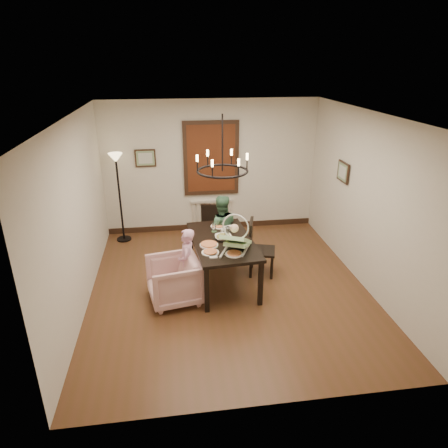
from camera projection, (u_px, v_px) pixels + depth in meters
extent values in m
cube|color=brown|center=(229.00, 286.00, 6.69)|extent=(4.50, 5.00, 0.01)
cube|color=white|center=(229.00, 115.00, 5.60)|extent=(4.50, 5.00, 0.01)
cube|color=beige|center=(211.00, 167.00, 8.43)|extent=(4.50, 0.01, 2.80)
cube|color=beige|center=(78.00, 216.00, 5.86)|extent=(0.01, 5.00, 2.80)
cube|color=beige|center=(367.00, 202.00, 6.44)|extent=(0.01, 5.00, 2.80)
cube|color=black|center=(223.00, 241.00, 6.53)|extent=(1.09, 1.77, 0.05)
cube|color=black|center=(207.00, 290.00, 5.89)|extent=(0.07, 0.07, 0.74)
cube|color=black|center=(191.00, 245.00, 7.31)|extent=(0.07, 0.07, 0.74)
cube|color=black|center=(261.00, 284.00, 6.06)|extent=(0.07, 0.07, 0.74)
cube|color=black|center=(235.00, 241.00, 7.48)|extent=(0.07, 0.07, 0.74)
imported|color=#D4A2A3|center=(174.00, 280.00, 6.18)|extent=(0.91, 0.89, 0.71)
imported|color=#DD9CBA|center=(187.00, 268.00, 6.31)|extent=(0.28, 0.37, 0.94)
imported|color=#426E4F|center=(221.00, 235.00, 7.30)|extent=(0.54, 0.42, 1.08)
imported|color=white|center=(223.00, 237.00, 6.52)|extent=(0.33, 0.33, 0.08)
cylinder|color=tan|center=(209.00, 245.00, 6.31)|extent=(0.30, 0.30, 0.04)
cylinder|color=silver|center=(227.00, 237.00, 6.44)|extent=(0.08, 0.08, 0.15)
cube|color=#5A2412|center=(211.00, 158.00, 8.31)|extent=(1.00, 0.03, 1.40)
cube|color=black|center=(145.00, 158.00, 8.13)|extent=(0.42, 0.03, 0.36)
cube|color=black|center=(343.00, 172.00, 7.16)|extent=(0.03, 0.42, 0.36)
torus|color=black|center=(222.00, 171.00, 6.08)|extent=(0.80, 0.80, 0.04)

